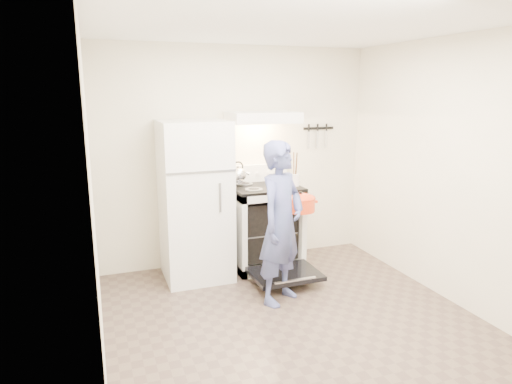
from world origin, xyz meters
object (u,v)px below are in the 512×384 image
at_px(stove_body, 265,227).
at_px(person, 281,223).
at_px(dutch_oven, 300,204).
at_px(refrigerator, 195,201).
at_px(tea_kettle, 238,174).

bearing_deg(stove_body, person, -101.37).
xyz_separation_m(person, dutch_oven, (0.39, 0.40, 0.05)).
height_order(refrigerator, stove_body, refrigerator).
bearing_deg(person, tea_kettle, 61.49).
relative_size(stove_body, person, 0.59).
bearing_deg(stove_body, dutch_oven, -67.50).
bearing_deg(tea_kettle, refrigerator, -166.43).
height_order(person, dutch_oven, person).
bearing_deg(dutch_oven, refrigerator, 155.12).
distance_m(stove_body, person, 0.97).
bearing_deg(dutch_oven, person, -134.00).
distance_m(tea_kettle, dutch_oven, 0.81).
relative_size(refrigerator, person, 1.09).
xyz_separation_m(refrigerator, tea_kettle, (0.53, 0.13, 0.24)).
bearing_deg(refrigerator, tea_kettle, 13.57).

